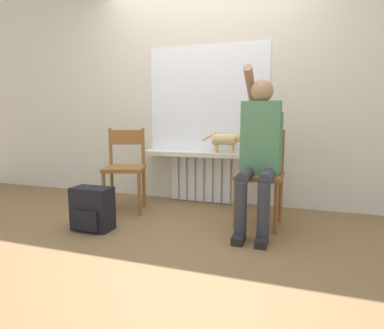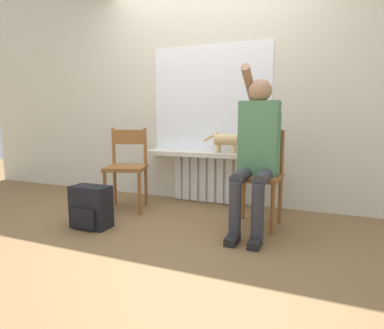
% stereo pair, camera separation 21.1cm
% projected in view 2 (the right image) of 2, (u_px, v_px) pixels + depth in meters
% --- Properties ---
extents(ground_plane, '(12.00, 12.00, 0.00)m').
position_uv_depth(ground_plane, '(162.00, 234.00, 2.74)').
color(ground_plane, brown).
extents(wall_with_window, '(7.00, 0.06, 2.70)m').
position_uv_depth(wall_with_window, '(211.00, 86.00, 3.67)').
color(wall_with_window, beige).
rests_on(wall_with_window, ground_plane).
extents(radiator, '(0.85, 0.08, 0.55)m').
position_uv_depth(radiator, '(208.00, 179.00, 3.75)').
color(radiator, silver).
rests_on(radiator, ground_plane).
extents(windowsill, '(1.46, 0.27, 0.05)m').
position_uv_depth(windowsill, '(206.00, 154.00, 3.63)').
color(windowsill, silver).
rests_on(windowsill, radiator).
extents(window_glass, '(1.40, 0.01, 1.19)m').
position_uv_depth(window_glass, '(210.00, 99.00, 3.66)').
color(window_glass, white).
rests_on(window_glass, windowsill).
extents(chair_left, '(0.52, 0.52, 0.87)m').
position_uv_depth(chair_left, '(127.00, 166.00, 3.44)').
color(chair_left, brown).
rests_on(chair_left, ground_plane).
extents(chair_right, '(0.42, 0.42, 0.87)m').
position_uv_depth(chair_right, '(258.00, 175.00, 2.91)').
color(chair_right, brown).
rests_on(chair_right, ground_plane).
extents(person, '(0.36, 0.99, 1.45)m').
position_uv_depth(person, '(257.00, 147.00, 2.77)').
color(person, '#333338').
rests_on(person, ground_plane).
extents(cat, '(0.46, 0.12, 0.23)m').
position_uv_depth(cat, '(228.00, 140.00, 3.49)').
color(cat, '#DBB77A').
rests_on(cat, windowsill).
extents(backpack, '(0.35, 0.22, 0.38)m').
position_uv_depth(backpack, '(91.00, 207.00, 2.88)').
color(backpack, black).
rests_on(backpack, ground_plane).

